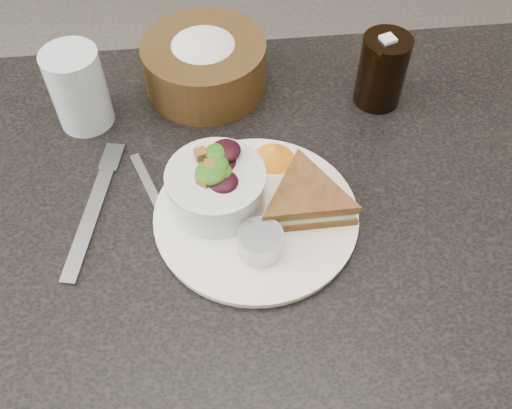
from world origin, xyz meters
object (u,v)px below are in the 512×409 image
at_px(dressing_ramekin, 261,242).
at_px(dining_table, 251,328).
at_px(bread_basket, 204,58).
at_px(water_glass, 78,89).
at_px(dinner_plate, 256,216).
at_px(salad_bowl, 216,182).
at_px(sandwich, 306,199).
at_px(cola_glass, 383,67).

bearing_deg(dressing_ramekin, dining_table, 95.02).
bearing_deg(dressing_ramekin, bread_basket, 98.61).
bearing_deg(water_glass, dinner_plate, -42.34).
bearing_deg(salad_bowl, dinner_plate, -29.00).
xyz_separation_m(dressing_ramekin, bread_basket, (-0.05, 0.32, 0.03)).
distance_m(sandwich, salad_bowl, 0.12).
xyz_separation_m(dining_table, water_glass, (-0.22, 0.19, 0.43)).
relative_size(sandwich, salad_bowl, 1.12).
bearing_deg(dinner_plate, sandwich, 1.57).
height_order(salad_bowl, bread_basket, bread_basket).
bearing_deg(bread_basket, cola_glass, -13.18).
distance_m(sandwich, cola_glass, 0.25).
height_order(sandwich, water_glass, water_glass).
bearing_deg(salad_bowl, cola_glass, 35.07).
bearing_deg(dining_table, water_glass, 139.87).
xyz_separation_m(bread_basket, water_glass, (-0.18, -0.06, 0.01)).
distance_m(cola_glass, water_glass, 0.44).
relative_size(sandwich, dressing_ramekin, 2.56).
height_order(dressing_ramekin, water_glass, water_glass).
height_order(salad_bowl, water_glass, water_glass).
bearing_deg(water_glass, bread_basket, 17.68).
distance_m(dining_table, dinner_plate, 0.38).
bearing_deg(dressing_ramekin, sandwich, 41.70).
height_order(dining_table, cola_glass, cola_glass).
xyz_separation_m(dinner_plate, sandwich, (0.06, 0.00, 0.02)).
relative_size(cola_glass, water_glass, 1.02).
xyz_separation_m(sandwich, water_glass, (-0.29, 0.21, 0.03)).
distance_m(salad_bowl, water_glass, 0.26).
relative_size(dining_table, dressing_ramekin, 18.12).
xyz_separation_m(dining_table, dinner_plate, (0.01, -0.02, 0.38)).
distance_m(dressing_ramekin, water_glass, 0.35).
bearing_deg(dining_table, cola_glass, 40.55).
height_order(cola_glass, water_glass, cola_glass).
distance_m(salad_bowl, cola_glass, 0.31).
bearing_deg(cola_glass, dressing_ramekin, -128.52).
distance_m(salad_bowl, dressing_ramekin, 0.10).
xyz_separation_m(salad_bowl, water_glass, (-0.18, 0.18, 0.01)).
xyz_separation_m(dining_table, dressing_ramekin, (0.01, -0.08, 0.40)).
height_order(dinner_plate, cola_glass, cola_glass).
relative_size(bread_basket, water_glass, 1.55).
relative_size(dinner_plate, bread_basket, 1.39).
bearing_deg(cola_glass, dinner_plate, -135.29).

